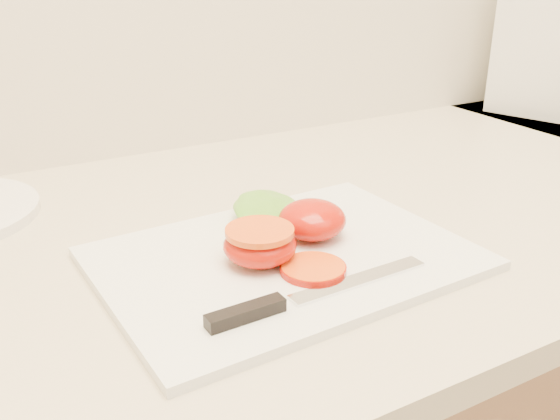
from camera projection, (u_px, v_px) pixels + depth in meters
counter at (481, 413)px, 1.10m from camera, size 3.92×0.65×0.93m
cutting_board at (285, 259)px, 0.63m from camera, size 0.38×0.28×0.01m
tomato_half_dome at (312, 219)px, 0.66m from camera, size 0.07×0.07×0.04m
tomato_half_cut at (260, 244)px, 0.61m from camera, size 0.07×0.07×0.04m
tomato_slice_0 at (313, 269)px, 0.60m from camera, size 0.06×0.06×0.01m
lettuce_leaf_0 at (269, 210)px, 0.71m from camera, size 0.13×0.14×0.02m
knife at (293, 299)px, 0.54m from camera, size 0.23×0.03×0.01m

